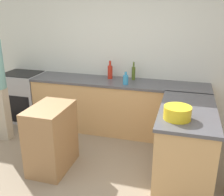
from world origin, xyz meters
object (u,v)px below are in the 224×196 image
object	(u,v)px
island_table	(51,138)
olive_oil_bottle	(133,73)
hot_sauce_bottle	(110,72)
dish_soap_bottle	(126,79)
range_oven	(24,97)
mixing_bowl	(177,113)

from	to	relation	value
island_table	olive_oil_bottle	bearing A→B (deg)	61.99
hot_sauce_bottle	dish_soap_bottle	distance (m)	0.45
range_oven	dish_soap_bottle	bearing A→B (deg)	-4.28
mixing_bowl	olive_oil_bottle	world-z (taller)	olive_oil_bottle
island_table	olive_oil_bottle	world-z (taller)	olive_oil_bottle
mixing_bowl	hot_sauce_bottle	xyz separation A→B (m)	(-1.21, 1.45, 0.05)
range_oven	island_table	size ratio (longest dim) A/B	1.04
range_oven	dish_soap_bottle	distance (m)	2.11
island_table	hot_sauce_bottle	world-z (taller)	hot_sauce_bottle
hot_sauce_bottle	island_table	bearing A→B (deg)	-104.89
mixing_bowl	dish_soap_bottle	distance (m)	1.46
range_oven	island_table	distance (m)	1.87
island_table	mixing_bowl	world-z (taller)	mixing_bowl
hot_sauce_bottle	dish_soap_bottle	world-z (taller)	hot_sauce_bottle
range_oven	olive_oil_bottle	xyz separation A→B (m)	(2.10, 0.16, 0.58)
dish_soap_bottle	island_table	bearing A→B (deg)	-121.76
olive_oil_bottle	hot_sauce_bottle	bearing A→B (deg)	-175.56
dish_soap_bottle	range_oven	bearing A→B (deg)	175.72
island_table	dish_soap_bottle	xyz separation A→B (m)	(0.73, 1.18, 0.56)
mixing_bowl	olive_oil_bottle	size ratio (longest dim) A/B	1.00
olive_oil_bottle	range_oven	bearing A→B (deg)	-175.65
mixing_bowl	dish_soap_bottle	size ratio (longest dim) A/B	1.48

